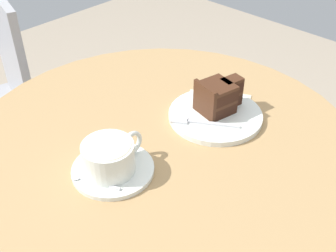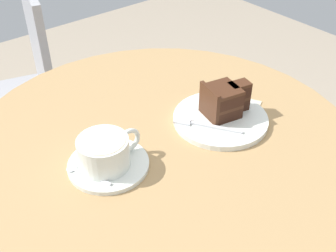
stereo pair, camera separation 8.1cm
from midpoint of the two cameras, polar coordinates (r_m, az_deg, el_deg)
cafe_table at (r=0.92m, az=1.79°, el=-7.61°), size 0.80×0.80×0.73m
saucer at (r=0.78m, az=-5.18°, el=-5.29°), size 0.15×0.15×0.01m
coffee_cup at (r=0.76m, az=-5.66°, el=-3.49°), size 0.13×0.09×0.06m
teaspoon at (r=0.76m, az=-8.45°, el=-6.46°), size 0.04×0.09×0.00m
cake_plate at (r=0.90m, az=9.68°, el=0.86°), size 0.20×0.20×0.01m
cake_slice at (r=0.89m, az=10.17°, el=3.33°), size 0.11×0.08×0.07m
fork at (r=0.86m, az=6.99°, el=0.15°), size 0.09×0.13×0.00m
napkin at (r=0.93m, az=10.17°, el=2.16°), size 0.17×0.18×0.00m
cafe_chair at (r=1.51m, az=-18.12°, el=4.85°), size 0.47×0.47×0.83m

